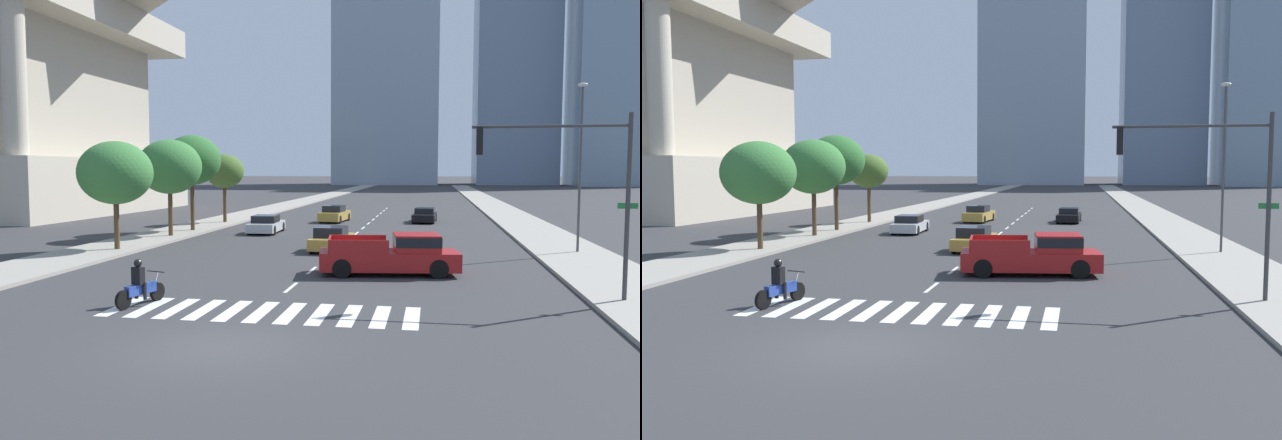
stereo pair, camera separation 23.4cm
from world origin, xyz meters
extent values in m
plane|color=#333335|center=(0.00, 0.00, 0.00)|extent=(800.00, 800.00, 0.00)
cube|color=gray|center=(12.00, 30.00, 0.07)|extent=(4.00, 260.00, 0.15)
cube|color=gray|center=(-12.00, 30.00, 0.07)|extent=(4.00, 260.00, 0.15)
cube|color=silver|center=(-4.50, 3.86, 0.00)|extent=(0.45, 2.86, 0.01)
cube|color=silver|center=(-3.60, 3.86, 0.00)|extent=(0.45, 2.86, 0.01)
cube|color=silver|center=(-2.70, 3.86, 0.00)|extent=(0.45, 2.86, 0.01)
cube|color=silver|center=(-1.80, 3.86, 0.00)|extent=(0.45, 2.86, 0.01)
cube|color=silver|center=(-0.90, 3.86, 0.00)|extent=(0.45, 2.86, 0.01)
cube|color=silver|center=(0.00, 3.86, 0.00)|extent=(0.45, 2.86, 0.01)
cube|color=silver|center=(0.90, 3.86, 0.00)|extent=(0.45, 2.86, 0.01)
cube|color=silver|center=(1.80, 3.86, 0.00)|extent=(0.45, 2.86, 0.01)
cube|color=silver|center=(2.70, 3.86, 0.00)|extent=(0.45, 2.86, 0.01)
cube|color=silver|center=(3.60, 3.86, 0.00)|extent=(0.45, 2.86, 0.01)
cube|color=silver|center=(4.50, 3.86, 0.00)|extent=(0.45, 2.86, 0.01)
cube|color=silver|center=(0.00, 7.86, 0.00)|extent=(0.14, 2.00, 0.01)
cube|color=silver|center=(0.00, 11.86, 0.00)|extent=(0.14, 2.00, 0.01)
cube|color=silver|center=(0.00, 15.86, 0.00)|extent=(0.14, 2.00, 0.01)
cube|color=silver|center=(0.00, 19.86, 0.00)|extent=(0.14, 2.00, 0.01)
cube|color=silver|center=(0.00, 23.86, 0.00)|extent=(0.14, 2.00, 0.01)
cube|color=silver|center=(0.00, 27.86, 0.00)|extent=(0.14, 2.00, 0.01)
cube|color=silver|center=(0.00, 31.86, 0.00)|extent=(0.14, 2.00, 0.01)
cube|color=silver|center=(0.00, 35.86, 0.00)|extent=(0.14, 2.00, 0.01)
cube|color=silver|center=(0.00, 39.86, 0.00)|extent=(0.14, 2.00, 0.01)
cube|color=silver|center=(0.00, 43.86, 0.00)|extent=(0.14, 2.00, 0.01)
cube|color=silver|center=(0.00, 47.86, 0.00)|extent=(0.14, 2.00, 0.01)
cube|color=silver|center=(0.00, 51.86, 0.00)|extent=(0.14, 2.00, 0.01)
cube|color=silver|center=(0.00, 55.86, 0.00)|extent=(0.14, 2.00, 0.01)
cylinder|color=black|center=(-3.80, 4.85, 0.30)|extent=(0.28, 0.61, 0.60)
cylinder|color=black|center=(-4.24, 3.37, 0.30)|extent=(0.28, 0.61, 0.60)
cube|color=navy|center=(-4.02, 4.11, 0.52)|extent=(0.56, 1.24, 0.32)
cylinder|color=#B2B2B7|center=(-3.83, 4.75, 0.60)|extent=(0.15, 0.32, 0.67)
cylinder|color=black|center=(-3.82, 4.80, 0.97)|extent=(0.68, 0.23, 0.04)
cube|color=black|center=(-4.05, 4.01, 0.96)|extent=(0.41, 0.33, 0.55)
sphere|color=black|center=(-4.05, 4.01, 1.36)|extent=(0.26, 0.26, 0.26)
cylinder|color=black|center=(-4.20, 4.16, 0.47)|extent=(0.15, 0.15, 0.55)
cylinder|color=black|center=(-3.85, 4.06, 0.47)|extent=(0.15, 0.15, 0.55)
cube|color=maroon|center=(3.30, 11.40, 0.59)|extent=(5.85, 2.82, 0.75)
cube|color=maroon|center=(4.42, 11.55, 1.32)|extent=(2.04, 2.15, 0.70)
cube|color=black|center=(4.42, 11.55, 1.40)|extent=(2.06, 2.20, 0.39)
cube|color=maroon|center=(1.95, 12.24, 1.25)|extent=(2.35, 0.39, 0.55)
cube|color=maroon|center=(2.21, 10.24, 1.25)|extent=(2.35, 0.39, 0.55)
cube|color=maroon|center=(0.91, 11.08, 1.25)|extent=(0.35, 2.01, 0.55)
cylinder|color=black|center=(5.07, 12.59, 0.38)|extent=(0.79, 0.36, 0.76)
cylinder|color=black|center=(5.32, 10.72, 0.38)|extent=(0.79, 0.36, 0.76)
cylinder|color=black|center=(1.28, 12.09, 0.38)|extent=(0.79, 0.36, 0.76)
cylinder|color=black|center=(1.53, 10.21, 0.38)|extent=(0.79, 0.36, 0.76)
cube|color=#B28E38|center=(-0.23, 18.74, 0.46)|extent=(1.91, 4.30, 0.59)
cube|color=black|center=(-0.24, 18.53, 1.02)|extent=(1.61, 1.96, 0.53)
cylinder|color=black|center=(-0.95, 20.21, 0.32)|extent=(0.25, 0.65, 0.64)
cylinder|color=black|center=(0.61, 20.14, 0.32)|extent=(0.25, 0.65, 0.64)
cylinder|color=black|center=(-1.07, 17.33, 0.32)|extent=(0.25, 0.65, 0.64)
cylinder|color=black|center=(0.49, 17.27, 0.32)|extent=(0.25, 0.65, 0.64)
cube|color=black|center=(4.40, 37.79, 0.44)|extent=(2.00, 4.69, 0.56)
cube|color=black|center=(4.41, 38.02, 0.94)|extent=(1.64, 2.16, 0.45)
cylinder|color=black|center=(5.09, 36.18, 0.32)|extent=(0.26, 0.65, 0.64)
cylinder|color=black|center=(3.53, 36.27, 0.32)|extent=(0.26, 0.65, 0.64)
cylinder|color=black|center=(5.27, 39.30, 0.32)|extent=(0.26, 0.65, 0.64)
cylinder|color=black|center=(3.71, 39.40, 0.32)|extent=(0.26, 0.65, 0.64)
cube|color=#B7BABF|center=(-6.07, 27.01, 0.45)|extent=(1.94, 4.27, 0.58)
cube|color=black|center=(-6.07, 26.80, 0.98)|extent=(1.64, 1.95, 0.48)
cylinder|color=black|center=(-6.93, 28.42, 0.32)|extent=(0.24, 0.65, 0.64)
cylinder|color=black|center=(-5.31, 28.47, 0.32)|extent=(0.24, 0.65, 0.64)
cylinder|color=black|center=(-6.84, 25.55, 0.32)|extent=(0.24, 0.65, 0.64)
cylinder|color=black|center=(-5.21, 25.60, 0.32)|extent=(0.24, 0.65, 0.64)
cube|color=#B28E38|center=(-2.91, 36.93, 0.50)|extent=(2.14, 4.61, 0.68)
cube|color=black|center=(-2.93, 36.71, 1.10)|extent=(1.70, 2.14, 0.52)
cylinder|color=black|center=(-3.54, 38.52, 0.32)|extent=(0.28, 0.66, 0.64)
cylinder|color=black|center=(-2.00, 38.37, 0.32)|extent=(0.28, 0.66, 0.64)
cylinder|color=black|center=(-3.83, 35.49, 0.32)|extent=(0.28, 0.66, 0.64)
cylinder|color=black|center=(-2.28, 35.35, 0.32)|extent=(0.28, 0.66, 0.64)
cylinder|color=#333335|center=(11.10, 6.92, 3.11)|extent=(0.14, 0.14, 5.92)
cylinder|color=#333335|center=(8.69, 6.92, 5.67)|extent=(4.83, 0.10, 0.10)
cube|color=black|center=(6.52, 6.92, 5.22)|extent=(0.20, 0.28, 0.90)
sphere|color=red|center=(6.52, 6.92, 5.52)|extent=(0.18, 0.18, 0.18)
sphere|color=orange|center=(6.52, 6.92, 5.22)|extent=(0.18, 0.18, 0.18)
sphere|color=green|center=(6.52, 6.92, 4.92)|extent=(0.18, 0.18, 0.18)
cube|color=#19662D|center=(11.10, 6.92, 3.15)|extent=(0.60, 0.04, 0.18)
cylinder|color=#3F3F42|center=(12.30, 19.20, 4.27)|extent=(0.12, 0.12, 8.24)
ellipsoid|color=beige|center=(12.30, 19.20, 8.49)|extent=(0.50, 0.24, 0.20)
cylinder|color=#4C3823|center=(-11.20, 16.09, 1.37)|extent=(0.28, 0.28, 2.44)
ellipsoid|color=#387538|center=(-11.20, 16.09, 4.13)|extent=(3.86, 3.86, 3.28)
cylinder|color=#4C3823|center=(-11.20, 22.95, 1.51)|extent=(0.28, 0.28, 2.73)
ellipsoid|color=#387538|center=(-11.20, 22.95, 4.48)|extent=(4.01, 4.01, 3.41)
cylinder|color=#4C3823|center=(-11.20, 26.65, 1.75)|extent=(0.28, 0.28, 3.20)
ellipsoid|color=#2D662D|center=(-11.20, 26.65, 4.94)|extent=(3.99, 3.99, 3.39)
cylinder|color=#4C3823|center=(-11.20, 33.47, 1.54)|extent=(0.28, 0.28, 2.79)
ellipsoid|color=#426028|center=(-11.20, 33.47, 4.18)|extent=(3.11, 3.11, 2.64)
cylinder|color=#BCB29E|center=(-26.74, 29.84, 11.42)|extent=(1.80, 1.80, 12.10)
cube|color=slate|center=(27.85, 178.14, 40.75)|extent=(22.12, 25.30, 81.51)
cube|color=#7A93A8|center=(54.54, 165.29, 41.55)|extent=(26.48, 20.31, 83.10)
camera|label=1|loc=(5.06, -14.27, 4.28)|focal=35.38mm
camera|label=2|loc=(5.29, -14.23, 4.28)|focal=35.38mm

